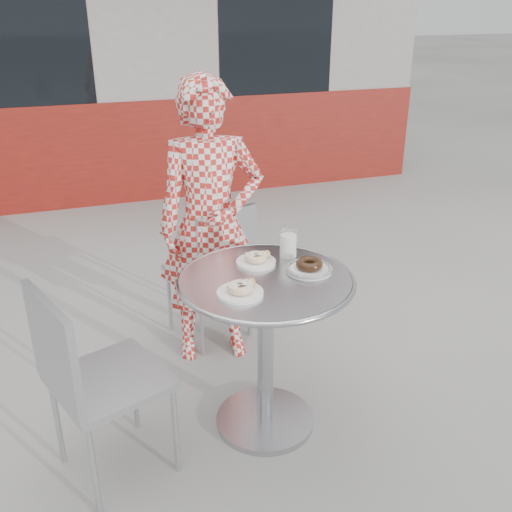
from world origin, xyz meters
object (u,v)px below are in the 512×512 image
object	(u,v)px
chair_left	(112,417)
plate_far	(257,259)
plate_near	(241,290)
milk_cup	(288,244)
bistro_table	(266,316)
plate_checker	(309,267)
chair_far	(210,296)
seated_person	(211,225)

from	to	relation	value
chair_left	plate_far	world-z (taller)	chair_left
plate_near	milk_cup	world-z (taller)	milk_cup
bistro_table	plate_far	size ratio (longest dim) A/B	4.33
chair_left	plate_checker	bearing A→B (deg)	-105.73
plate_far	plate_near	xyz separation A→B (m)	(-0.16, -0.26, 0.00)
plate_far	chair_far	bearing A→B (deg)	93.51
chair_far	plate_checker	world-z (taller)	chair_far
plate_checker	seated_person	bearing A→B (deg)	110.73
chair_far	seated_person	world-z (taller)	seated_person
chair_far	plate_near	distance (m)	1.12
bistro_table	plate_near	size ratio (longest dim) A/B	4.11
plate_far	milk_cup	bearing A→B (deg)	7.57
chair_far	bistro_table	bearing A→B (deg)	71.86
chair_far	chair_left	distance (m)	1.16
chair_left	seated_person	world-z (taller)	seated_person
chair_left	plate_near	size ratio (longest dim) A/B	4.71
bistro_table	seated_person	world-z (taller)	seated_person
bistro_table	plate_near	bearing A→B (deg)	-144.79
milk_cup	chair_far	bearing A→B (deg)	106.59
seated_person	plate_checker	bearing A→B (deg)	-61.87
bistro_table	chair_left	bearing A→B (deg)	-174.87
chair_far	seated_person	distance (m)	0.55
chair_left	plate_far	xyz separation A→B (m)	(0.72, 0.22, 0.52)
chair_far	plate_far	distance (m)	0.90
bistro_table	plate_checker	world-z (taller)	plate_checker
chair_far	milk_cup	size ratio (longest dim) A/B	6.59
plate_checker	bistro_table	bearing A→B (deg)	-178.70
seated_person	plate_checker	xyz separation A→B (m)	(0.26, -0.69, 0.02)
plate_near	milk_cup	xyz separation A→B (m)	(0.32, 0.28, 0.04)
chair_left	milk_cup	xyz separation A→B (m)	(0.89, 0.24, 0.57)
chair_left	plate_near	bearing A→B (deg)	-114.14
chair_left	seated_person	size ratio (longest dim) A/B	0.58
chair_far	plate_far	bearing A→B (deg)	73.28
seated_person	plate_near	size ratio (longest dim) A/B	8.17
plate_far	plate_checker	xyz separation A→B (m)	(0.19, -0.15, -0.00)
plate_checker	plate_near	bearing A→B (deg)	-162.78
plate_far	plate_near	world-z (taller)	plate_near
plate_near	milk_cup	size ratio (longest dim) A/B	1.48
bistro_table	plate_far	distance (m)	0.26
bistro_table	plate_checker	size ratio (longest dim) A/B	3.81
bistro_table	plate_far	world-z (taller)	plate_far
plate_far	bistro_table	bearing A→B (deg)	-94.35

